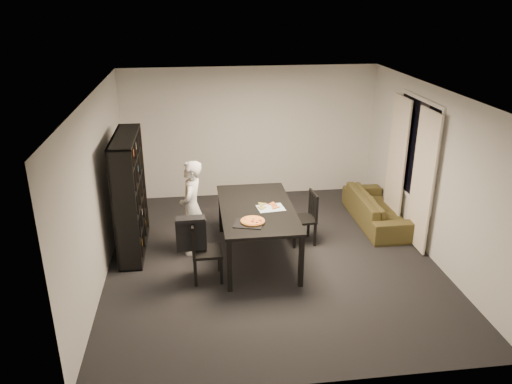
{
  "coord_description": "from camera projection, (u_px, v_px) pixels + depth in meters",
  "views": [
    {
      "loc": [
        -1.12,
        -6.83,
        3.89
      ],
      "look_at": [
        -0.21,
        0.2,
        1.05
      ],
      "focal_mm": 35.0,
      "sensor_mm": 36.0,
      "label": 1
    }
  ],
  "objects": [
    {
      "name": "chair_right",
      "position": [
        307.0,
        214.0,
        8.19
      ],
      "size": [
        0.44,
        0.44,
        0.88
      ],
      "rotation": [
        0.0,
        0.0,
        -1.49
      ],
      "color": "black",
      "rests_on": "room"
    },
    {
      "name": "window_frame",
      "position": [
        416.0,
        150.0,
        8.15
      ],
      "size": [
        0.03,
        1.52,
        1.72
      ],
      "primitive_type": "cube",
      "color": "white",
      "rests_on": "room"
    },
    {
      "name": "room",
      "position": [
        272.0,
        181.0,
        7.38
      ],
      "size": [
        5.01,
        5.51,
        2.61
      ],
      "color": "black",
      "rests_on": "ground"
    },
    {
      "name": "dining_table",
      "position": [
        257.0,
        212.0,
        7.65
      ],
      "size": [
        1.12,
        2.01,
        0.84
      ],
      "color": "black",
      "rests_on": "room"
    },
    {
      "name": "pepperoni_pizza",
      "position": [
        253.0,
        221.0,
        7.1
      ],
      "size": [
        0.35,
        0.35,
        0.03
      ],
      "rotation": [
        0.0,
        0.0,
        -0.22
      ],
      "color": "#9D622D",
      "rests_on": "dining_table"
    },
    {
      "name": "bookshelf",
      "position": [
        130.0,
        194.0,
        7.8
      ],
      "size": [
        0.35,
        1.5,
        1.9
      ],
      "primitive_type": "cube",
      "color": "black",
      "rests_on": "room"
    },
    {
      "name": "pizza_slices",
      "position": [
        268.0,
        206.0,
        7.64
      ],
      "size": [
        0.44,
        0.41,
        0.01
      ],
      "primitive_type": null,
      "rotation": [
        0.0,
        0.0,
        0.3
      ],
      "color": "#C8813E",
      "rests_on": "dining_table"
    },
    {
      "name": "window_pane",
      "position": [
        416.0,
        150.0,
        8.15
      ],
      "size": [
        0.02,
        1.4,
        1.6
      ],
      "primitive_type": "cube",
      "color": "black",
      "rests_on": "room"
    },
    {
      "name": "sofa",
      "position": [
        377.0,
        209.0,
        8.97
      ],
      "size": [
        0.73,
        1.88,
        0.55
      ],
      "primitive_type": "imported",
      "rotation": [
        0.0,
        0.0,
        1.57
      ],
      "color": "#3B3917",
      "rests_on": "room"
    },
    {
      "name": "chair_left",
      "position": [
        201.0,
        247.0,
        7.1
      ],
      "size": [
        0.44,
        0.44,
        0.92
      ],
      "rotation": [
        0.0,
        0.0,
        1.6
      ],
      "color": "black",
      "rests_on": "room"
    },
    {
      "name": "draped_jacket",
      "position": [
        191.0,
        233.0,
        6.99
      ],
      "size": [
        0.43,
        0.19,
        0.51
      ],
      "rotation": [
        0.0,
        0.0,
        1.6
      ],
      "color": "black",
      "rests_on": "chair_left"
    },
    {
      "name": "curtain_left",
      "position": [
        423.0,
        181.0,
        7.79
      ],
      "size": [
        0.03,
        0.7,
        2.25
      ],
      "primitive_type": "cube",
      "color": "beige",
      "rests_on": "room"
    },
    {
      "name": "kitchen_towel",
      "position": [
        271.0,
        208.0,
        7.58
      ],
      "size": [
        0.43,
        0.35,
        0.01
      ],
      "primitive_type": "cube",
      "rotation": [
        0.0,
        0.0,
        0.12
      ],
      "color": "white",
      "rests_on": "dining_table"
    },
    {
      "name": "person",
      "position": [
        192.0,
        208.0,
        7.79
      ],
      "size": [
        0.47,
        0.62,
        1.53
      ],
      "primitive_type": "imported",
      "rotation": [
        0.0,
        0.0,
        -1.78
      ],
      "color": "silver",
      "rests_on": "room"
    },
    {
      "name": "curtain_right",
      "position": [
        397.0,
        160.0,
        8.75
      ],
      "size": [
        0.03,
        0.7,
        2.25
      ],
      "primitive_type": "cube",
      "color": "beige",
      "rests_on": "room"
    },
    {
      "name": "baking_tray",
      "position": [
        249.0,
        224.0,
        7.07
      ],
      "size": [
        0.47,
        0.42,
        0.01
      ],
      "primitive_type": "cube",
      "rotation": [
        0.0,
        0.0,
        -0.28
      ],
      "color": "black",
      "rests_on": "dining_table"
    }
  ]
}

